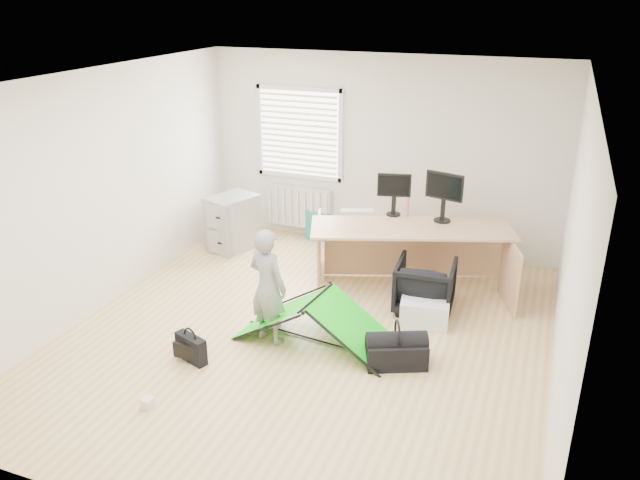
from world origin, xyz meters
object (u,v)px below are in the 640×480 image
(monitor_left, at_px, (394,200))
(monitor_right, at_px, (443,204))
(person, at_px, (268,286))
(kite, at_px, (316,320))
(duffel_bag, at_px, (396,353))
(laptop_bag, at_px, (191,348))
(filing_cabinet, at_px, (233,222))
(office_chair, at_px, (425,286))
(desk, at_px, (410,258))
(storage_crate, at_px, (425,312))
(thermos, at_px, (406,207))

(monitor_left, relative_size, monitor_right, 0.87)
(person, height_order, kite, person)
(monitor_right, distance_m, duffel_bag, 2.24)
(person, bearing_deg, monitor_right, -107.89)
(monitor_left, distance_m, laptop_bag, 3.14)
(filing_cabinet, height_order, office_chair, filing_cabinet)
(laptop_bag, bearing_deg, kite, 57.52)
(desk, xyz_separation_m, duffel_bag, (0.29, -1.71, -0.28))
(filing_cabinet, height_order, monitor_left, monitor_left)
(filing_cabinet, relative_size, laptop_bag, 2.09)
(filing_cabinet, bearing_deg, kite, -23.25)
(kite, distance_m, storage_crate, 1.27)
(monitor_right, distance_m, kite, 2.27)
(desk, xyz_separation_m, office_chair, (0.30, -0.47, -0.11))
(monitor_left, relative_size, office_chair, 0.62)
(desk, relative_size, thermos, 9.35)
(thermos, height_order, laptop_bag, thermos)
(thermos, xyz_separation_m, person, (-0.94, -2.07, -0.32))
(thermos, bearing_deg, desk, -66.07)
(desk, xyz_separation_m, monitor_left, (-0.31, 0.34, 0.61))
(filing_cabinet, relative_size, storage_crate, 1.48)
(desk, distance_m, monitor_left, 0.76)
(storage_crate, bearing_deg, filing_cabinet, 158.51)
(thermos, distance_m, duffel_bag, 2.26)
(monitor_left, xyz_separation_m, office_chair, (0.61, -0.81, -0.72))
(thermos, distance_m, person, 2.30)
(desk, relative_size, storage_crate, 4.59)
(kite, relative_size, duffel_bag, 2.79)
(person, bearing_deg, desk, -106.02)
(kite, xyz_separation_m, duffel_bag, (0.91, -0.13, -0.13))
(monitor_left, distance_m, storage_crate, 1.59)
(filing_cabinet, height_order, storage_crate, filing_cabinet)
(monitor_left, bearing_deg, thermos, -9.08)
(desk, bearing_deg, filing_cabinet, 152.24)
(monitor_right, bearing_deg, desk, -117.54)
(monitor_right, distance_m, person, 2.52)
(thermos, distance_m, storage_crate, 1.49)
(monitor_left, height_order, storage_crate, monitor_left)
(office_chair, height_order, storage_crate, office_chair)
(desk, distance_m, thermos, 0.66)
(storage_crate, bearing_deg, office_chair, 103.06)
(office_chair, xyz_separation_m, person, (-1.39, -1.25, 0.33))
(monitor_right, bearing_deg, filing_cabinet, -165.94)
(desk, distance_m, storage_crate, 0.92)
(filing_cabinet, xyz_separation_m, kite, (2.03, -1.97, -0.13))
(monitor_left, xyz_separation_m, monitor_right, (0.62, -0.01, 0.03))
(monitor_left, xyz_separation_m, duffel_bag, (0.60, -2.05, -0.89))
(monitor_left, relative_size, storage_crate, 0.79)
(monitor_left, height_order, thermos, monitor_left)
(monitor_left, height_order, kite, monitor_left)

